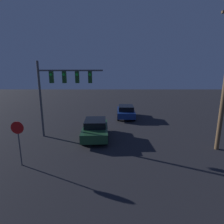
{
  "coord_description": "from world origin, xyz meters",
  "views": [
    {
      "loc": [
        -0.0,
        2.74,
        5.11
      ],
      "look_at": [
        0.0,
        16.31,
        2.1
      ],
      "focal_mm": 28.0,
      "sensor_mm": 36.0,
      "label": 1
    }
  ],
  "objects_px": {
    "car_far": "(126,111)",
    "stop_sign": "(18,135)",
    "traffic_signal_mast": "(60,85)",
    "car_near": "(95,129)"
  },
  "relations": [
    {
      "from": "stop_sign",
      "to": "car_far",
      "type": "bearing_deg",
      "value": 58.1
    },
    {
      "from": "car_near",
      "to": "traffic_signal_mast",
      "type": "distance_m",
      "value": 4.45
    },
    {
      "from": "traffic_signal_mast",
      "to": "car_near",
      "type": "bearing_deg",
      "value": -7.69
    },
    {
      "from": "traffic_signal_mast",
      "to": "stop_sign",
      "type": "xyz_separation_m",
      "value": [
        -1.05,
        -4.74,
        -2.46
      ]
    },
    {
      "from": "car_near",
      "to": "car_far",
      "type": "relative_size",
      "value": 1.01
    },
    {
      "from": "traffic_signal_mast",
      "to": "stop_sign",
      "type": "height_order",
      "value": "traffic_signal_mast"
    },
    {
      "from": "car_far",
      "to": "traffic_signal_mast",
      "type": "xyz_separation_m",
      "value": [
        -5.7,
        -6.11,
        3.48
      ]
    },
    {
      "from": "car_near",
      "to": "stop_sign",
      "type": "relative_size",
      "value": 1.67
    },
    {
      "from": "car_near",
      "to": "car_far",
      "type": "bearing_deg",
      "value": -117.04
    },
    {
      "from": "car_far",
      "to": "stop_sign",
      "type": "height_order",
      "value": "stop_sign"
    }
  ]
}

